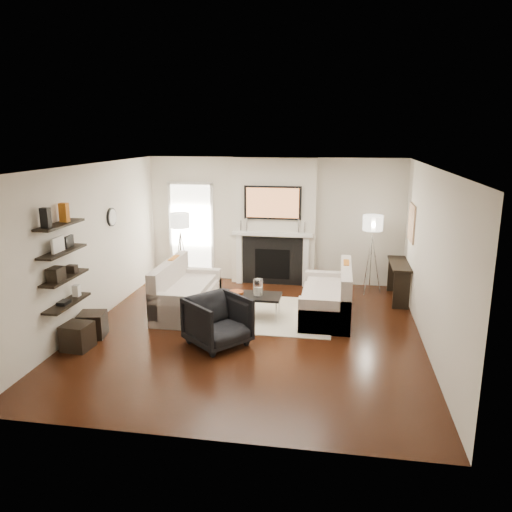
% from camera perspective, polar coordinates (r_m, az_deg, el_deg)
% --- Properties ---
extents(room_envelope, '(6.00, 6.00, 6.00)m').
position_cam_1_polar(room_envelope, '(7.89, -0.72, 0.38)').
color(room_envelope, black).
rests_on(room_envelope, ground).
extents(chimney_breast, '(1.80, 0.25, 2.70)m').
position_cam_1_polar(chimney_breast, '(10.68, 2.01, 3.94)').
color(chimney_breast, silver).
rests_on(chimney_breast, floor).
extents(fireplace_surround, '(1.30, 0.02, 1.04)m').
position_cam_1_polar(fireplace_surround, '(10.72, 1.88, -0.56)').
color(fireplace_surround, black).
rests_on(fireplace_surround, floor).
extents(firebox, '(0.75, 0.02, 0.65)m').
position_cam_1_polar(firebox, '(10.74, 1.87, -0.93)').
color(firebox, black).
rests_on(firebox, floor).
extents(mantel_pilaster_l, '(0.12, 0.08, 1.10)m').
position_cam_1_polar(mantel_pilaster_l, '(10.80, -1.93, -0.29)').
color(mantel_pilaster_l, white).
rests_on(mantel_pilaster_l, floor).
extents(mantel_pilaster_r, '(0.12, 0.08, 1.10)m').
position_cam_1_polar(mantel_pilaster_r, '(10.62, 5.71, -0.60)').
color(mantel_pilaster_r, white).
rests_on(mantel_pilaster_r, floor).
extents(mantel_shelf, '(1.70, 0.18, 0.07)m').
position_cam_1_polar(mantel_shelf, '(10.54, 1.87, 2.53)').
color(mantel_shelf, white).
rests_on(mantel_shelf, chimney_breast).
extents(tv_body, '(1.20, 0.06, 0.70)m').
position_cam_1_polar(tv_body, '(10.46, 1.91, 6.11)').
color(tv_body, black).
rests_on(tv_body, chimney_breast).
extents(tv_screen, '(1.10, 0.00, 0.62)m').
position_cam_1_polar(tv_screen, '(10.42, 1.89, 6.08)').
color(tv_screen, '#BF723F').
rests_on(tv_screen, tv_body).
extents(candlestick_l_tall, '(0.04, 0.04, 0.30)m').
position_cam_1_polar(candlestick_l_tall, '(10.60, -1.07, 3.62)').
color(candlestick_l_tall, silver).
rests_on(candlestick_l_tall, mantel_shelf).
extents(candlestick_l_short, '(0.04, 0.04, 0.24)m').
position_cam_1_polar(candlestick_l_short, '(10.63, -1.76, 3.48)').
color(candlestick_l_short, silver).
rests_on(candlestick_l_short, mantel_shelf).
extents(candlestick_r_tall, '(0.04, 0.04, 0.30)m').
position_cam_1_polar(candlestick_r_tall, '(10.46, 4.88, 3.43)').
color(candlestick_r_tall, silver).
rests_on(candlestick_r_tall, mantel_shelf).
extents(candlestick_r_short, '(0.04, 0.04, 0.24)m').
position_cam_1_polar(candlestick_r_short, '(10.46, 5.58, 3.25)').
color(candlestick_r_short, silver).
rests_on(candlestick_r_short, mantel_shelf).
extents(hallway_panel, '(0.90, 0.02, 2.10)m').
position_cam_1_polar(hallway_panel, '(11.22, -7.35, 2.76)').
color(hallway_panel, white).
rests_on(hallway_panel, floor).
extents(door_trim_l, '(0.06, 0.06, 2.16)m').
position_cam_1_polar(door_trim_l, '(11.35, -9.71, 2.80)').
color(door_trim_l, white).
rests_on(door_trim_l, floor).
extents(door_trim_r, '(0.06, 0.06, 2.16)m').
position_cam_1_polar(door_trim_r, '(11.07, -5.00, 2.67)').
color(door_trim_r, white).
rests_on(door_trim_r, floor).
extents(door_trim_top, '(1.02, 0.06, 0.06)m').
position_cam_1_polar(door_trim_top, '(11.04, -7.56, 8.24)').
color(door_trim_top, white).
rests_on(door_trim_top, wall_back).
extents(rug, '(2.60, 2.00, 0.01)m').
position_cam_1_polar(rug, '(9.12, 0.44, -6.57)').
color(rug, beige).
rests_on(rug, floor).
extents(loveseat_left_base, '(0.85, 1.80, 0.42)m').
position_cam_1_polar(loveseat_left_base, '(9.25, -7.83, -5.07)').
color(loveseat_left_base, beige).
rests_on(loveseat_left_base, floor).
extents(loveseat_left_back, '(0.18, 1.80, 0.80)m').
position_cam_1_polar(loveseat_left_back, '(9.25, -9.88, -3.08)').
color(loveseat_left_back, beige).
rests_on(loveseat_left_back, floor).
extents(loveseat_left_arm_n, '(0.85, 0.18, 0.60)m').
position_cam_1_polar(loveseat_left_arm_n, '(8.49, -9.46, -6.24)').
color(loveseat_left_arm_n, beige).
rests_on(loveseat_left_arm_n, floor).
extents(loveseat_left_arm_s, '(0.85, 0.18, 0.60)m').
position_cam_1_polar(loveseat_left_arm_s, '(9.96, -6.48, -3.10)').
color(loveseat_left_arm_s, beige).
rests_on(loveseat_left_arm_s, floor).
extents(loveseat_left_cushion, '(0.63, 1.44, 0.10)m').
position_cam_1_polar(loveseat_left_cushion, '(9.15, -7.58, -3.55)').
color(loveseat_left_cushion, beige).
rests_on(loveseat_left_cushion, loveseat_left_base).
extents(pillow_left_orange, '(0.10, 0.42, 0.42)m').
position_cam_1_polar(pillow_left_orange, '(9.47, -9.34, -1.38)').
color(pillow_left_orange, '#BB6417').
rests_on(pillow_left_orange, loveseat_left_cushion).
extents(pillow_left_charcoal, '(0.10, 0.40, 0.40)m').
position_cam_1_polar(pillow_left_charcoal, '(8.93, -10.56, -2.44)').
color(pillow_left_charcoal, black).
rests_on(pillow_left_charcoal, loveseat_left_cushion).
extents(loveseat_right_base, '(0.85, 1.80, 0.42)m').
position_cam_1_polar(loveseat_right_base, '(9.02, 7.97, -5.57)').
color(loveseat_right_base, beige).
rests_on(loveseat_right_base, floor).
extents(loveseat_right_back, '(0.18, 1.80, 0.80)m').
position_cam_1_polar(loveseat_right_back, '(8.92, 10.19, -3.74)').
color(loveseat_right_back, beige).
rests_on(loveseat_right_back, floor).
extents(loveseat_right_arm_n, '(0.85, 0.18, 0.60)m').
position_cam_1_polar(loveseat_right_arm_n, '(8.23, 7.82, -6.84)').
color(loveseat_right_arm_n, beige).
rests_on(loveseat_right_arm_n, floor).
extents(loveseat_right_arm_s, '(0.85, 0.18, 0.60)m').
position_cam_1_polar(loveseat_right_arm_s, '(9.76, 8.13, -3.50)').
color(loveseat_right_arm_s, beige).
rests_on(loveseat_right_arm_s, floor).
extents(loveseat_right_cushion, '(0.63, 1.44, 0.10)m').
position_cam_1_polar(loveseat_right_cushion, '(8.94, 7.70, -3.99)').
color(loveseat_right_cushion, beige).
rests_on(loveseat_right_cushion, loveseat_right_base).
extents(pillow_right_orange, '(0.10, 0.42, 0.42)m').
position_cam_1_polar(pillow_right_orange, '(9.15, 10.23, -1.96)').
color(pillow_right_orange, '#BB6417').
rests_on(pillow_right_orange, loveseat_right_cushion).
extents(pillow_right_charcoal, '(0.10, 0.40, 0.40)m').
position_cam_1_polar(pillow_right_charcoal, '(8.58, 10.26, -3.11)').
color(pillow_right_charcoal, black).
rests_on(pillow_right_charcoal, loveseat_right_cushion).
extents(coffee_table, '(1.10, 0.55, 0.04)m').
position_cam_1_polar(coffee_table, '(8.83, -0.73, -4.57)').
color(coffee_table, black).
rests_on(coffee_table, floor).
extents(coffee_leg_nw, '(0.02, 0.02, 0.38)m').
position_cam_1_polar(coffee_leg_nw, '(8.79, -4.21, -6.13)').
color(coffee_leg_nw, silver).
rests_on(coffee_leg_nw, floor).
extents(coffee_leg_ne, '(0.02, 0.02, 0.38)m').
position_cam_1_polar(coffee_leg_ne, '(8.62, 2.31, -6.52)').
color(coffee_leg_ne, silver).
rests_on(coffee_leg_ne, floor).
extents(coffee_leg_sw, '(0.02, 0.02, 0.38)m').
position_cam_1_polar(coffee_leg_sw, '(9.20, -3.57, -5.21)').
color(coffee_leg_sw, silver).
rests_on(coffee_leg_sw, floor).
extents(coffee_leg_se, '(0.02, 0.02, 0.38)m').
position_cam_1_polar(coffee_leg_se, '(9.03, 2.66, -5.55)').
color(coffee_leg_se, silver).
rests_on(coffee_leg_se, floor).
extents(hurricane_glass, '(0.17, 0.17, 0.30)m').
position_cam_1_polar(hurricane_glass, '(8.75, 0.23, -3.62)').
color(hurricane_glass, white).
rests_on(hurricane_glass, coffee_table).
extents(hurricane_candle, '(0.10, 0.10, 0.15)m').
position_cam_1_polar(hurricane_candle, '(8.77, 0.23, -4.03)').
color(hurricane_candle, white).
rests_on(hurricane_candle, coffee_table).
extents(copper_bowl, '(0.28, 0.28, 0.05)m').
position_cam_1_polar(copper_bowl, '(8.86, -2.33, -4.20)').
color(copper_bowl, '#A0441A').
rests_on(copper_bowl, coffee_table).
extents(armchair, '(1.12, 1.12, 0.84)m').
position_cam_1_polar(armchair, '(7.72, -4.39, -7.18)').
color(armchair, black).
rests_on(armchair, floor).
extents(lamp_left_post, '(0.02, 0.02, 1.20)m').
position_cam_1_polar(lamp_left_post, '(10.55, -8.55, -0.50)').
color(lamp_left_post, silver).
rests_on(lamp_left_post, floor).
extents(lamp_left_shade, '(0.40, 0.40, 0.30)m').
position_cam_1_polar(lamp_left_shade, '(10.38, -8.72, 4.05)').
color(lamp_left_shade, white).
rests_on(lamp_left_shade, lamp_left_post).
extents(lamp_left_leg_a, '(0.25, 0.02, 1.23)m').
position_cam_1_polar(lamp_left_leg_a, '(10.52, -7.98, -0.52)').
color(lamp_left_leg_a, silver).
rests_on(lamp_left_leg_a, floor).
extents(lamp_left_leg_b, '(0.14, 0.22, 1.23)m').
position_cam_1_polar(lamp_left_leg_b, '(10.66, -8.68, -0.36)').
color(lamp_left_leg_b, silver).
rests_on(lamp_left_leg_b, floor).
extents(lamp_left_leg_c, '(0.14, 0.22, 1.23)m').
position_cam_1_polar(lamp_left_leg_c, '(10.48, -9.00, -0.61)').
color(lamp_left_leg_c, silver).
rests_on(lamp_left_leg_c, floor).
extents(lamp_right_post, '(0.02, 0.02, 1.20)m').
position_cam_1_polar(lamp_right_post, '(10.41, 12.96, -0.90)').
color(lamp_right_post, silver).
rests_on(lamp_right_post, floor).
extents(lamp_right_shade, '(0.40, 0.40, 0.30)m').
position_cam_1_polar(lamp_right_shade, '(10.23, 13.22, 3.71)').
color(lamp_right_shade, white).
rests_on(lamp_right_shade, lamp_right_post).
extents(lamp_right_leg_a, '(0.25, 0.02, 1.23)m').
position_cam_1_polar(lamp_right_leg_a, '(10.42, 13.56, -0.93)').
color(lamp_right_leg_a, silver).
rests_on(lamp_right_leg_a, floor).
extents(lamp_right_leg_b, '(0.14, 0.22, 1.23)m').
position_cam_1_polar(lamp_right_leg_b, '(10.50, 12.63, -0.76)').
color(lamp_right_leg_b, silver).
rests_on(lamp_right_leg_b, floor).
extents(lamp_right_leg_c, '(0.14, 0.22, 1.23)m').
position_cam_1_polar(lamp_right_leg_c, '(10.32, 12.69, -1.02)').
color(lamp_right_leg_c, silver).
rests_on(lamp_right_leg_c, floor).
extents(console_top, '(0.35, 1.20, 0.04)m').
position_cam_1_polar(console_top, '(10.05, 16.08, -0.85)').
color(console_top, black).
rests_on(console_top, floor).
extents(console_leg_n, '(0.30, 0.04, 0.71)m').
position_cam_1_polar(console_leg_n, '(9.63, 16.28, -3.83)').
color(console_leg_n, black).
rests_on(console_leg_n, floor).
extents(console_leg_s, '(0.30, 0.04, 0.71)m').
position_cam_1_polar(console_leg_s, '(10.68, 15.63, -2.06)').
color(console_leg_s, black).
rests_on(console_leg_s, floor).
extents(wall_art, '(0.03, 0.70, 0.70)m').
position_cam_1_polar(wall_art, '(9.84, 17.36, 3.64)').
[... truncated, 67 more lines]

